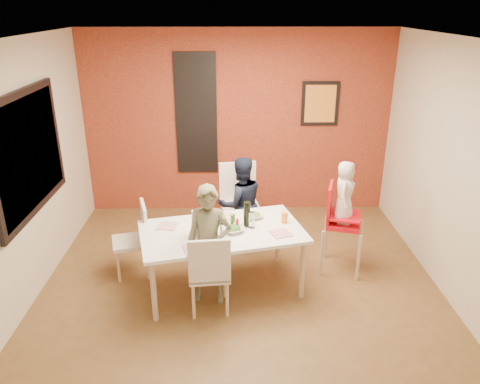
{
  "coord_description": "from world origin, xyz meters",
  "views": [
    {
      "loc": [
        -0.1,
        -4.52,
        3.01
      ],
      "look_at": [
        0.0,
        0.3,
        1.05
      ],
      "focal_mm": 35.0,
      "sensor_mm": 36.0,
      "label": 1
    }
  ],
  "objects_px": {
    "chair_near": "(209,270)",
    "chair_left": "(136,235)",
    "high_chair": "(339,220)",
    "chair_far": "(239,199)",
    "dining_table": "(222,235)",
    "child_near": "(209,245)",
    "wine_bottle": "(247,214)",
    "paper_towel_roll": "(198,223)",
    "child_far": "(241,204)",
    "toddler": "(345,192)"
  },
  "relations": [
    {
      "from": "chair_far",
      "to": "toddler",
      "type": "distance_m",
      "value": 1.49
    },
    {
      "from": "chair_near",
      "to": "chair_left",
      "type": "xyz_separation_m",
      "value": [
        -0.89,
        0.82,
        -0.02
      ]
    },
    {
      "from": "dining_table",
      "to": "high_chair",
      "type": "distance_m",
      "value": 1.42
    },
    {
      "from": "high_chair",
      "to": "wine_bottle",
      "type": "distance_m",
      "value": 1.15
    },
    {
      "from": "chair_left",
      "to": "child_near",
      "type": "xyz_separation_m",
      "value": [
        0.88,
        -0.58,
        0.17
      ]
    },
    {
      "from": "child_near",
      "to": "paper_towel_roll",
      "type": "distance_m",
      "value": 0.26
    },
    {
      "from": "wine_bottle",
      "to": "chair_near",
      "type": "bearing_deg",
      "value": -125.48
    },
    {
      "from": "dining_table",
      "to": "toddler",
      "type": "distance_m",
      "value": 1.49
    },
    {
      "from": "chair_far",
      "to": "high_chair",
      "type": "bearing_deg",
      "value": -43.55
    },
    {
      "from": "chair_near",
      "to": "child_far",
      "type": "height_order",
      "value": "child_far"
    },
    {
      "from": "toddler",
      "to": "chair_near",
      "type": "bearing_deg",
      "value": 138.07
    },
    {
      "from": "child_near",
      "to": "wine_bottle",
      "type": "bearing_deg",
      "value": 45.57
    },
    {
      "from": "child_near",
      "to": "chair_left",
      "type": "bearing_deg",
      "value": 154.06
    },
    {
      "from": "chair_far",
      "to": "chair_left",
      "type": "xyz_separation_m",
      "value": [
        -1.22,
        -0.82,
        -0.11
      ]
    },
    {
      "from": "wine_bottle",
      "to": "chair_far",
      "type": "bearing_deg",
      "value": 93.43
    },
    {
      "from": "dining_table",
      "to": "child_far",
      "type": "relative_size",
      "value": 1.53
    },
    {
      "from": "chair_left",
      "to": "paper_towel_roll",
      "type": "distance_m",
      "value": 0.96
    },
    {
      "from": "child_near",
      "to": "high_chair",
      "type": "bearing_deg",
      "value": 29.57
    },
    {
      "from": "dining_table",
      "to": "high_chair",
      "type": "bearing_deg",
      "value": 15.99
    },
    {
      "from": "chair_near",
      "to": "wine_bottle",
      "type": "height_order",
      "value": "wine_bottle"
    },
    {
      "from": "toddler",
      "to": "chair_left",
      "type": "bearing_deg",
      "value": 109.67
    },
    {
      "from": "chair_left",
      "to": "dining_table",
      "type": "bearing_deg",
      "value": 54.43
    },
    {
      "from": "dining_table",
      "to": "chair_far",
      "type": "xyz_separation_m",
      "value": [
        0.21,
        1.18,
        -0.07
      ]
    },
    {
      "from": "toddler",
      "to": "wine_bottle",
      "type": "xyz_separation_m",
      "value": [
        -1.12,
        -0.28,
        -0.14
      ]
    },
    {
      "from": "chair_left",
      "to": "child_far",
      "type": "xyz_separation_m",
      "value": [
        1.23,
        0.57,
        0.14
      ]
    },
    {
      "from": "child_far",
      "to": "toddler",
      "type": "relative_size",
      "value": 1.7
    },
    {
      "from": "chair_near",
      "to": "wine_bottle",
      "type": "distance_m",
      "value": 0.77
    },
    {
      "from": "dining_table",
      "to": "chair_near",
      "type": "distance_m",
      "value": 0.5
    },
    {
      "from": "child_far",
      "to": "wine_bottle",
      "type": "xyz_separation_m",
      "value": [
        0.05,
        -0.83,
        0.24
      ]
    },
    {
      "from": "chair_near",
      "to": "child_far",
      "type": "relative_size",
      "value": 0.72
    },
    {
      "from": "chair_far",
      "to": "dining_table",
      "type": "bearing_deg",
      "value": -109.23
    },
    {
      "from": "chair_near",
      "to": "chair_far",
      "type": "height_order",
      "value": "chair_far"
    },
    {
      "from": "child_near",
      "to": "child_far",
      "type": "xyz_separation_m",
      "value": [
        0.36,
        1.15,
        -0.03
      ]
    },
    {
      "from": "toddler",
      "to": "child_near",
      "type": "bearing_deg",
      "value": 130.56
    },
    {
      "from": "high_chair",
      "to": "chair_far",
      "type": "bearing_deg",
      "value": 71.85
    },
    {
      "from": "high_chair",
      "to": "child_near",
      "type": "xyz_separation_m",
      "value": [
        -1.5,
        -0.61,
        0.01
      ]
    },
    {
      "from": "child_far",
      "to": "wine_bottle",
      "type": "height_order",
      "value": "child_far"
    },
    {
      "from": "high_chair",
      "to": "dining_table",
      "type": "bearing_deg",
      "value": 122.19
    },
    {
      "from": "chair_left",
      "to": "high_chair",
      "type": "relative_size",
      "value": 0.81
    },
    {
      "from": "chair_near",
      "to": "toddler",
      "type": "xyz_separation_m",
      "value": [
        1.52,
        0.84,
        0.5
      ]
    },
    {
      "from": "chair_left",
      "to": "child_near",
      "type": "height_order",
      "value": "child_near"
    },
    {
      "from": "chair_far",
      "to": "child_near",
      "type": "distance_m",
      "value": 1.44
    },
    {
      "from": "high_chair",
      "to": "chair_near",
      "type": "bearing_deg",
      "value": 135.85
    },
    {
      "from": "wine_bottle",
      "to": "paper_towel_roll",
      "type": "xyz_separation_m",
      "value": [
        -0.52,
        -0.2,
        -0.0
      ]
    },
    {
      "from": "dining_table",
      "to": "high_chair",
      "type": "xyz_separation_m",
      "value": [
        1.37,
        0.39,
        -0.01
      ]
    },
    {
      "from": "chair_left",
      "to": "wine_bottle",
      "type": "distance_m",
      "value": 1.36
    },
    {
      "from": "toddler",
      "to": "high_chair",
      "type": "bearing_deg",
      "value": 82.94
    },
    {
      "from": "dining_table",
      "to": "toddler",
      "type": "relative_size",
      "value": 2.61
    },
    {
      "from": "child_near",
      "to": "child_far",
      "type": "bearing_deg",
      "value": 80.28
    },
    {
      "from": "dining_table",
      "to": "child_near",
      "type": "relative_size",
      "value": 1.45
    }
  ]
}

